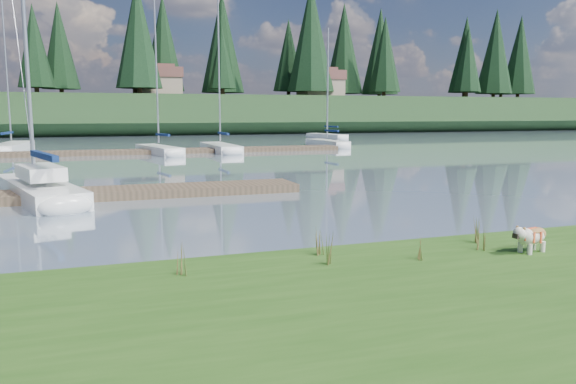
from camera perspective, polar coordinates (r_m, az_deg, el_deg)
name	(u,v)px	position (r m, az deg, el deg)	size (l,w,h in m)	color
ground	(141,154)	(41.66, -14.74, 3.77)	(200.00, 200.00, 0.00)	gray
bank	(395,354)	(6.90, 10.85, -15.91)	(60.00, 9.00, 0.35)	#2A4E17
ridge	(115,115)	(84.49, -17.14, 7.45)	(200.00, 20.00, 5.00)	#1B3218
bulldog	(531,235)	(11.51, 23.48, -4.05)	(0.88, 0.46, 0.52)	silver
sailboat_main	(35,185)	(21.79, -24.31, 0.69)	(3.81, 8.32, 11.86)	white
dock_near	(71,195)	(20.64, -21.17, -0.28)	(16.00, 2.00, 0.30)	#4C3D2C
dock_far	(169,151)	(41.85, -12.01, 4.09)	(26.00, 2.20, 0.30)	#4C3D2C
sailboat_bg_1	(14,146)	(49.70, -26.06, 4.25)	(2.71, 9.31, 13.54)	white
sailboat_bg_2	(156,149)	(41.92, -13.26, 4.30)	(3.01, 7.53, 11.16)	white
sailboat_bg_3	(218,147)	(43.73, -7.12, 4.59)	(1.82, 8.18, 11.94)	white
sailboat_bg_4	(324,143)	(49.36, 3.68, 5.04)	(1.79, 6.85, 10.13)	white
sailboat_bg_5	(324,136)	(63.46, 3.64, 5.72)	(2.74, 7.24, 10.26)	white
weed_0	(329,249)	(9.74, 4.18, -5.80)	(0.17, 0.14, 0.66)	#475B23
weed_1	(318,242)	(10.47, 3.09, -5.14)	(0.17, 0.14, 0.52)	#475B23
weed_2	(476,228)	(11.95, 18.54, -3.44)	(0.17, 0.14, 0.74)	#475B23
weed_3	(179,261)	(9.28, -11.02, -6.94)	(0.17, 0.14, 0.55)	#475B23
weed_4	(419,249)	(10.33, 13.17, -5.67)	(0.17, 0.14, 0.46)	#475B23
weed_5	(482,239)	(11.37, 19.14, -4.56)	(0.17, 0.14, 0.50)	#475B23
mud_lip	(278,266)	(10.74, -1.05, -7.53)	(60.00, 0.50, 0.14)	#33281C
conifer_3	(34,46)	(84.17, -24.39, 13.40)	(4.84, 4.84, 12.25)	#382619
conifer_4	(138,34)	(78.34, -15.00, 15.28)	(6.16, 6.16, 15.10)	#382619
conifer_5	(222,57)	(83.81, -6.72, 13.45)	(3.96, 3.96, 10.35)	#382619
conifer_6	(311,37)	(86.05, 2.34, 15.48)	(7.04, 7.04, 17.00)	#382619
conifer_7	(385,54)	(94.47, 9.80, 13.61)	(5.28, 5.28, 13.20)	#382619
conifer_8	(468,59)	(98.05, 17.79, 12.74)	(4.62, 4.62, 11.77)	#382619
conifer_9	(520,55)	(108.63, 22.48, 12.75)	(5.94, 5.94, 14.62)	#382619
house_1	(159,81)	(83.06, -13.02, 10.92)	(6.30, 5.30, 4.65)	gray
house_2	(320,83)	(87.13, 3.32, 10.97)	(6.30, 5.30, 4.65)	gray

